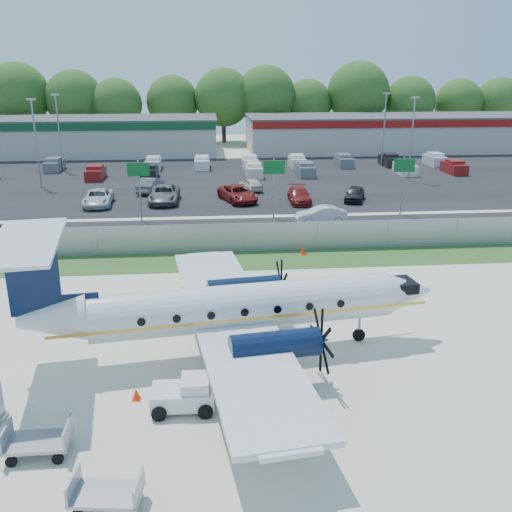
{
  "coord_description": "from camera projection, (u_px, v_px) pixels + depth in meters",
  "views": [
    {
      "loc": [
        -2.64,
        -23.45,
        12.15
      ],
      "look_at": [
        0.0,
        6.0,
        2.3
      ],
      "focal_mm": 40.0,
      "sensor_mm": 36.0,
      "label": 1
    }
  ],
  "objects": [
    {
      "name": "building_west",
      "position": [
        55.0,
        136.0,
        81.93
      ],
      "size": [
        46.4,
        12.4,
        5.24
      ],
      "color": "beige",
      "rests_on": "ground"
    },
    {
      "name": "building_east",
      "position": [
        394.0,
        133.0,
        86.17
      ],
      "size": [
        44.4,
        12.4,
        5.24
      ],
      "color": "beige",
      "rests_on": "ground"
    },
    {
      "name": "parked_car_b",
      "position": [
        165.0,
        202.0,
        53.59
      ],
      "size": [
        2.78,
        5.81,
        1.6
      ],
      "primitive_type": "imported",
      "rotation": [
        0.0,
        0.0,
        -0.02
      ],
      "color": "#595B5E",
      "rests_on": "ground"
    },
    {
      "name": "grass_verge",
      "position": [
        248.0,
        260.0,
        37.56
      ],
      "size": [
        170.0,
        4.0,
        0.02
      ],
      "primitive_type": "cube",
      "color": "#2D561E",
      "rests_on": "ground"
    },
    {
      "name": "light_pole_ne",
      "position": [
        412.0,
        133.0,
        62.18
      ],
      "size": [
        0.9,
        0.35,
        9.09
      ],
      "color": "gray",
      "rests_on": "ground"
    },
    {
      "name": "light_pole_nw",
      "position": [
        36.0,
        137.0,
        58.78
      ],
      "size": [
        0.9,
        0.35,
        9.09
      ],
      "color": "gray",
      "rests_on": "ground"
    },
    {
      "name": "light_pole_se",
      "position": [
        384.0,
        124.0,
        71.63
      ],
      "size": [
        0.9,
        0.35,
        9.09
      ],
      "color": "gray",
      "rests_on": "ground"
    },
    {
      "name": "baggage_cart_far",
      "position": [
        107.0,
        493.0,
        16.38
      ],
      "size": [
        2.13,
        1.44,
        1.05
      ],
      "color": "gray",
      "rests_on": "ground"
    },
    {
      "name": "sign_right",
      "position": [
        404.0,
        173.0,
        47.92
      ],
      "size": [
        1.8,
        0.26,
        5.0
      ],
      "color": "gray",
      "rests_on": "ground"
    },
    {
      "name": "far_parking_rows",
      "position": [
        227.0,
        173.0,
        68.75
      ],
      "size": [
        56.0,
        10.0,
        1.6
      ],
      "primitive_type": null,
      "color": "gray",
      "rests_on": "ground"
    },
    {
      "name": "road_car_mid",
      "position": [
        321.0,
        223.0,
        46.55
      ],
      "size": [
        4.27,
        1.73,
        1.38
      ],
      "primitive_type": "imported",
      "rotation": [
        0.0,
        0.0,
        -1.51
      ],
      "color": "silver",
      "rests_on": "ground"
    },
    {
      "name": "parked_car_g",
      "position": [
        251.0,
        191.0,
        58.76
      ],
      "size": [
        2.54,
        4.06,
        1.29
      ],
      "primitive_type": "imported",
      "rotation": [
        0.0,
        0.0,
        3.43
      ],
      "color": "beige",
      "rests_on": "ground"
    },
    {
      "name": "baggage_cart_near",
      "position": [
        38.0,
        441.0,
        18.65
      ],
      "size": [
        2.07,
        1.27,
        1.08
      ],
      "color": "gray",
      "rests_on": "ground"
    },
    {
      "name": "pushback_tug",
      "position": [
        186.0,
        394.0,
        21.15
      ],
      "size": [
        2.34,
        1.68,
        1.25
      ],
      "color": "silver",
      "rests_on": "ground"
    },
    {
      "name": "sign_mid",
      "position": [
        274.0,
        175.0,
        46.98
      ],
      "size": [
        1.8,
        0.26,
        5.0
      ],
      "color": "gray",
      "rests_on": "ground"
    },
    {
      "name": "parked_car_c",
      "position": [
        238.0,
        201.0,
        53.99
      ],
      "size": [
        4.04,
        5.85,
        1.49
      ],
      "primitive_type": "imported",
      "rotation": [
        0.0,
        0.0,
        0.32
      ],
      "color": "maroon",
      "rests_on": "ground"
    },
    {
      "name": "cone_starboard_wing",
      "position": [
        303.0,
        250.0,
        38.67
      ],
      "size": [
        0.43,
        0.43,
        0.61
      ],
      "color": "#F53007",
      "rests_on": "ground"
    },
    {
      "name": "perimeter_fence",
      "position": [
        246.0,
        237.0,
        39.14
      ],
      "size": [
        120.0,
        0.06,
        1.99
      ],
      "color": "gray",
      "rests_on": "ground"
    },
    {
      "name": "tree_line",
      "position": [
        220.0,
        142.0,
        96.15
      ],
      "size": [
        112.0,
        6.0,
        14.0
      ],
      "primitive_type": null,
      "color": "#2A5519",
      "rests_on": "ground"
    },
    {
      "name": "ground",
      "position": [
        268.0,
        344.0,
        26.22
      ],
      "size": [
        170.0,
        170.0,
        0.0
      ],
      "primitive_type": "plane",
      "color": "beige",
      "rests_on": "ground"
    },
    {
      "name": "light_pole_sw",
      "position": [
        59.0,
        127.0,
        68.23
      ],
      "size": [
        0.9,
        0.35,
        9.09
      ],
      "color": "gray",
      "rests_on": "ground"
    },
    {
      "name": "access_road",
      "position": [
        241.0,
        231.0,
        44.17
      ],
      "size": [
        170.0,
        8.0,
        0.02
      ],
      "primitive_type": "cube",
      "color": "black",
      "rests_on": "ground"
    },
    {
      "name": "aircraft",
      "position": [
        234.0,
        307.0,
        24.64
      ],
      "size": [
        19.04,
        18.71,
        5.83
      ],
      "color": "silver",
      "rests_on": "ground"
    },
    {
      "name": "parked_car_d",
      "position": [
        299.0,
        202.0,
        53.59
      ],
      "size": [
        2.13,
        4.84,
        1.38
      ],
      "primitive_type": "imported",
      "rotation": [
        0.0,
        0.0,
        -0.04
      ],
      "color": "maroon",
      "rests_on": "ground"
    },
    {
      "name": "parked_car_f",
      "position": [
        151.0,
        192.0,
        57.92
      ],
      "size": [
        2.57,
        4.85,
        1.52
      ],
      "primitive_type": "imported",
      "rotation": [
        0.0,
        0.0,
        2.92
      ],
      "color": "#595B5E",
      "rests_on": "ground"
    },
    {
      "name": "cone_port_wing",
      "position": [
        136.0,
        394.0,
        21.81
      ],
      "size": [
        0.34,
        0.34,
        0.49
      ],
      "color": "#F53007",
      "rests_on": "ground"
    },
    {
      "name": "sign_left",
      "position": [
        139.0,
        178.0,
        46.05
      ],
      "size": [
        1.8,
        0.26,
        5.0
      ],
      "color": "gray",
      "rests_on": "ground"
    },
    {
      "name": "parked_car_a",
      "position": [
        99.0,
        205.0,
        52.42
      ],
      "size": [
        2.65,
        5.37,
        1.46
      ],
      "primitive_type": "imported",
      "rotation": [
        0.0,
        0.0,
        0.04
      ],
      "color": "silver",
      "rests_on": "ground"
    },
    {
      "name": "parked_car_e",
      "position": [
        354.0,
        201.0,
        54.19
      ],
      "size": [
        2.99,
        4.39,
        1.39
      ],
      "primitive_type": "imported",
      "rotation": [
        0.0,
        0.0,
        -0.37
      ],
      "color": "black",
      "rests_on": "ground"
    },
    {
      "name": "parking_lot",
      "position": [
        229.0,
        180.0,
        64.02
      ],
      "size": [
        170.0,
        32.0,
        0.02
      ],
      "primitive_type": "cube",
      "color": "black",
      "rests_on": "ground"
    }
  ]
}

